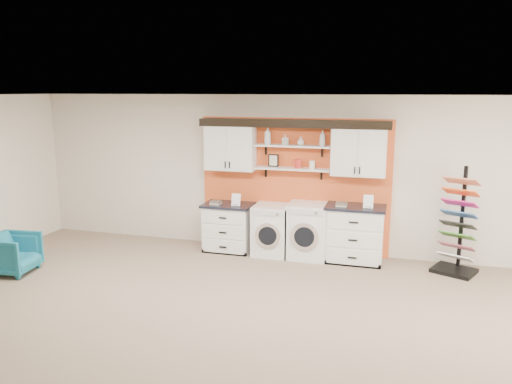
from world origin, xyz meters
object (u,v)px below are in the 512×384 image
(sample_rack, at_px, (457,240))
(armchair, at_px, (13,254))
(washer, at_px, (272,230))
(dryer, at_px, (308,231))
(base_cabinet_left, at_px, (229,227))
(base_cabinet_right, at_px, (355,234))

(sample_rack, bearing_deg, armchair, -139.43)
(washer, relative_size, dryer, 0.93)
(base_cabinet_left, bearing_deg, dryer, -0.13)
(base_cabinet_left, relative_size, armchair, 1.27)
(sample_rack, bearing_deg, base_cabinet_right, -158.13)
(dryer, height_order, armchair, dryer)
(base_cabinet_right, xyz_separation_m, sample_rack, (1.61, -0.07, 0.05))
(base_cabinet_right, relative_size, washer, 1.11)
(armchair, bearing_deg, base_cabinet_right, -75.05)
(washer, bearing_deg, dryer, 0.00)
(washer, distance_m, armchair, 4.28)
(sample_rack, bearing_deg, washer, -156.87)
(base_cabinet_left, height_order, sample_rack, sample_rack)
(dryer, xyz_separation_m, armchair, (-4.40, -2.04, -0.16))
(washer, relative_size, armchair, 1.29)
(armchair, bearing_deg, base_cabinet_left, -61.70)
(base_cabinet_right, relative_size, sample_rack, 0.58)
(base_cabinet_left, distance_m, dryer, 1.46)
(dryer, bearing_deg, armchair, -155.11)
(washer, xyz_separation_m, sample_rack, (3.05, -0.07, 0.09))
(base_cabinet_left, relative_size, base_cabinet_right, 0.89)
(base_cabinet_left, relative_size, sample_rack, 0.52)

